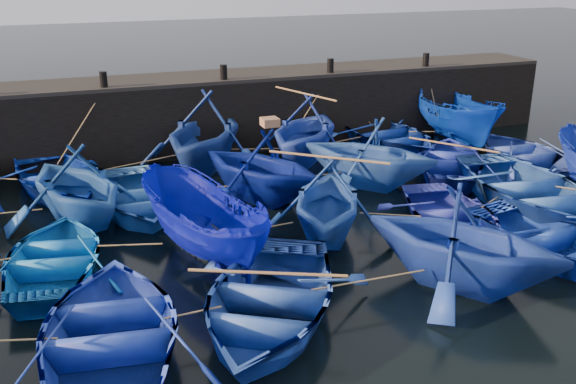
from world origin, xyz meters
name	(u,v)px	position (x,y,z in m)	size (l,w,h in m)	color
ground	(337,267)	(0.00, 0.00, 0.00)	(120.00, 120.00, 0.00)	black
quay_wall	(219,113)	(0.00, 10.50, 1.25)	(26.00, 2.50, 2.50)	black
quay_top	(217,77)	(0.00, 10.50, 2.56)	(26.00, 2.50, 0.12)	black
bollard_1	(104,79)	(-4.00, 9.60, 2.87)	(0.24, 0.24, 0.50)	black
bollard_2	(224,72)	(0.00, 9.60, 2.87)	(0.24, 0.24, 0.50)	black
bollard_3	(330,66)	(4.00, 9.60, 2.87)	(0.24, 0.24, 0.50)	black
bollard_4	(426,60)	(8.00, 9.60, 2.87)	(0.24, 0.24, 0.50)	black
boat_1	(59,178)	(-5.72, 7.17, 0.51)	(3.49, 4.87, 1.01)	#092A9C
boat_2	(204,130)	(-1.11, 8.09, 1.29)	(4.22, 4.89, 2.57)	navy
boat_3	(305,129)	(2.22, 7.62, 1.16)	(3.80, 4.40, 2.32)	#203DB2
boat_4	(387,135)	(5.62, 8.04, 0.52)	(3.59, 5.02, 1.04)	navy
boat_5	(457,118)	(8.33, 7.71, 0.99)	(1.94, 5.14, 1.99)	#022791
boat_7	(77,184)	(-5.29, 4.56, 1.13)	(3.70, 4.29, 2.26)	#1B4C92
boat_8	(138,195)	(-3.73, 4.92, 0.48)	(3.31, 4.63, 0.96)	#2B60B2
boat_9	(260,164)	(-0.32, 4.59, 1.09)	(3.57, 4.14, 2.18)	navy
boat_10	(369,152)	(3.11, 4.61, 1.09)	(3.58, 4.15, 2.18)	blue
boat_11	(451,160)	(6.15, 4.73, 0.48)	(3.28, 4.58, 0.95)	navy
boat_12	(525,154)	(8.84, 4.47, 0.48)	(3.29, 4.60, 0.95)	#2C47A4
boat_14	(56,256)	(-5.95, 1.79, 0.44)	(3.07, 4.29, 0.89)	blue
boat_15	(201,224)	(-2.77, 1.41, 0.90)	(1.75, 4.64, 1.79)	#040C91
boat_16	(327,199)	(0.41, 1.54, 1.04)	(3.41, 3.95, 2.08)	#1E49A6
boat_17	(452,215)	(3.54, 0.80, 0.45)	(3.08, 4.30, 0.89)	#222CA2
boat_18	(530,189)	(6.45, 1.41, 0.60)	(4.12, 5.76, 1.19)	#2450A9
boat_21	(112,329)	(-5.09, -1.77, 0.53)	(3.63, 5.07, 1.05)	#1932A8
boat_22	(268,299)	(-2.22, -1.71, 0.53)	(3.63, 5.07, 1.05)	#1F4291
boat_23	(464,238)	(2.07, -1.74, 1.13)	(3.70, 4.29, 2.26)	#18379A
boat_24	(560,240)	(4.98, -1.40, 0.48)	(3.33, 4.66, 0.97)	#1538B5
wooden_crate	(270,122)	(-0.02, 4.59, 2.29)	(0.46, 0.45, 0.23)	#976341
mooring_ropes	(259,167)	(-0.22, 4.99, 0.88)	(17.16, 11.42, 2.10)	tan
loose_oars	(347,154)	(1.64, 3.04, 1.63)	(10.63, 11.41, 1.43)	#99724C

